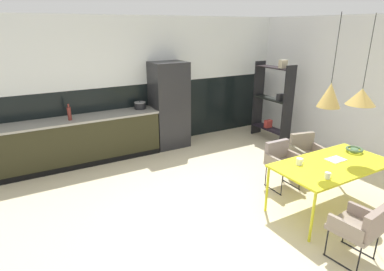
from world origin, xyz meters
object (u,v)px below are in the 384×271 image
(refrigerator_column, at_px, (169,105))
(fruit_bowl, at_px, (354,149))
(cooking_pot, at_px, (140,105))
(pendant_lamp_over_table_far, at_px, (361,97))
(mug_glass_clear, at_px, (328,175))
(pendant_lamp_over_table_near, at_px, (330,95))
(dining_table, at_px, (332,166))
(armchair_near_window, at_px, (281,158))
(armchair_corner_seat, at_px, (305,150))
(open_shelf_unit, at_px, (273,100))
(open_book, at_px, (336,160))
(mug_wide_latte, at_px, (299,161))
(bottle_spice_small, at_px, (69,113))
(armchair_head_of_table, at_px, (362,225))

(refrigerator_column, distance_m, fruit_bowl, 3.74)
(cooking_pot, bearing_deg, pendant_lamp_over_table_far, -63.15)
(mug_glass_clear, xyz_separation_m, pendant_lamp_over_table_near, (0.11, 0.22, 0.99))
(dining_table, height_order, armchair_near_window, armchair_near_window)
(armchair_corner_seat, height_order, open_shelf_unit, open_shelf_unit)
(armchair_near_window, bearing_deg, cooking_pot, -61.14)
(refrigerator_column, relative_size, open_book, 6.87)
(open_shelf_unit, distance_m, pendant_lamp_over_table_near, 3.40)
(mug_wide_latte, xyz_separation_m, cooking_pot, (-1.06, 3.41, 0.20))
(open_book, xyz_separation_m, pendant_lamp_over_table_near, (-0.48, -0.11, 1.02))
(dining_table, bearing_deg, cooking_pot, 112.53)
(dining_table, distance_m, open_shelf_unit, 3.10)
(mug_glass_clear, relative_size, pendant_lamp_over_table_far, 0.10)
(armchair_near_window, relative_size, open_book, 2.85)
(open_book, bearing_deg, pendant_lamp_over_table_far, -23.21)
(dining_table, height_order, armchair_corner_seat, armchair_corner_seat)
(armchair_corner_seat, xyz_separation_m, open_book, (-0.39, -0.87, 0.23))
(mug_wide_latte, bearing_deg, bottle_spice_small, 127.51)
(armchair_head_of_table, height_order, bottle_spice_small, bottle_spice_small)
(dining_table, bearing_deg, pendant_lamp_over_table_near, -172.71)
(refrigerator_column, bearing_deg, dining_table, -76.30)
(dining_table, relative_size, open_shelf_unit, 0.92)
(refrigerator_column, bearing_deg, armchair_near_window, -73.88)
(bottle_spice_small, distance_m, pendant_lamp_over_table_far, 4.84)
(armchair_near_window, xyz_separation_m, open_book, (0.23, -0.82, 0.24))
(cooking_pot, bearing_deg, armchair_near_window, -62.83)
(pendant_lamp_over_table_far, bearing_deg, open_shelf_unit, 68.83)
(refrigerator_column, xyz_separation_m, mug_wide_latte, (0.42, -3.33, -0.15))
(armchair_near_window, relative_size, pendant_lamp_over_table_near, 0.69)
(armchair_near_window, xyz_separation_m, cooking_pot, (-1.41, 2.74, 0.48))
(dining_table, distance_m, armchair_head_of_table, 1.13)
(mug_glass_clear, bearing_deg, mug_wide_latte, 88.30)
(open_book, bearing_deg, armchair_near_window, 105.96)
(dining_table, xyz_separation_m, mug_glass_clear, (-0.46, -0.27, 0.08))
(open_shelf_unit, xyz_separation_m, pendant_lamp_over_table_far, (-1.07, -2.77, 0.72))
(armchair_head_of_table, bearing_deg, bottle_spice_small, 110.63)
(mug_wide_latte, distance_m, open_shelf_unit, 3.15)
(mug_glass_clear, bearing_deg, cooking_pot, 105.05)
(armchair_head_of_table, bearing_deg, pendant_lamp_over_table_near, 64.22)
(armchair_near_window, xyz_separation_m, pendant_lamp_over_table_near, (-0.25, -0.93, 1.26))
(mug_wide_latte, bearing_deg, pendant_lamp_over_table_near, -69.16)
(armchair_head_of_table, xyz_separation_m, cooking_pot, (-0.87, 4.53, 0.51))
(cooking_pot, distance_m, pendant_lamp_over_table_near, 3.93)
(mug_wide_latte, height_order, cooking_pot, cooking_pot)
(mug_glass_clear, bearing_deg, armchair_head_of_table, -105.66)
(refrigerator_column, relative_size, cooking_pot, 7.74)
(refrigerator_column, relative_size, armchair_near_window, 2.41)
(mug_glass_clear, relative_size, bottle_spice_small, 0.37)
(refrigerator_column, distance_m, armchair_corner_seat, 2.98)
(armchair_corner_seat, bearing_deg, fruit_bowl, 111.34)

